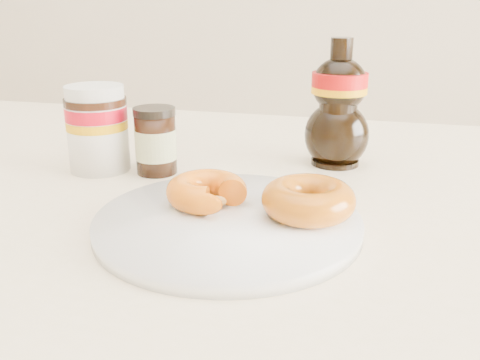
% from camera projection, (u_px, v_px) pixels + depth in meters
% --- Properties ---
extents(dining_table, '(1.40, 0.90, 0.75)m').
position_uv_depth(dining_table, '(184.00, 255.00, 0.66)').
color(dining_table, '#FFE8C2').
rests_on(dining_table, ground).
extents(plate, '(0.27, 0.27, 0.01)m').
position_uv_depth(plate, '(228.00, 222.00, 0.54)').
color(plate, white).
rests_on(plate, dining_table).
extents(donut_bitten, '(0.10, 0.10, 0.03)m').
position_uv_depth(donut_bitten, '(207.00, 191.00, 0.56)').
color(donut_bitten, '#CF500B').
rests_on(donut_bitten, plate).
extents(donut_whole, '(0.11, 0.11, 0.03)m').
position_uv_depth(donut_whole, '(308.00, 200.00, 0.53)').
color(donut_whole, '#AF6B0B').
rests_on(donut_whole, plate).
extents(nutella_jar, '(0.08, 0.08, 0.11)m').
position_uv_depth(nutella_jar, '(97.00, 125.00, 0.70)').
color(nutella_jar, white).
rests_on(nutella_jar, dining_table).
extents(syrup_bottle, '(0.10, 0.09, 0.17)m').
position_uv_depth(syrup_bottle, '(338.00, 103.00, 0.71)').
color(syrup_bottle, black).
rests_on(syrup_bottle, dining_table).
extents(dark_jar, '(0.05, 0.05, 0.09)m').
position_uv_depth(dark_jar, '(156.00, 141.00, 0.69)').
color(dark_jar, black).
rests_on(dark_jar, dining_table).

